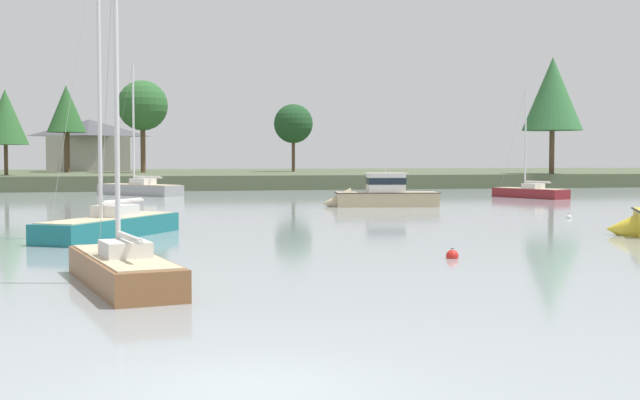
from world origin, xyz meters
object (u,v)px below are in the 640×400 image
(sailboat_teal, at_px, (110,231))
(mooring_buoy_white, at_px, (569,217))
(sailboat_grey, at_px, (140,192))
(cruiser_sand, at_px, (376,199))
(sailboat_wood, at_px, (123,278))
(sailboat_maroon, at_px, (530,195))
(mooring_buoy_red, at_px, (452,256))

(sailboat_teal, relative_size, mooring_buoy_white, 36.08)
(sailboat_grey, distance_m, mooring_buoy_white, 43.79)
(cruiser_sand, bearing_deg, sailboat_wood, -116.11)
(sailboat_maroon, distance_m, mooring_buoy_red, 46.92)
(sailboat_grey, xyz_separation_m, mooring_buoy_red, (10.47, -53.47, -0.21))
(mooring_buoy_white, xyz_separation_m, mooring_buoy_red, (-13.70, -16.96, 0.02))
(sailboat_maroon, bearing_deg, cruiser_sand, -149.92)
(sailboat_wood, bearing_deg, sailboat_grey, 89.37)
(sailboat_teal, relative_size, mooring_buoy_red, 28.14)
(cruiser_sand, bearing_deg, mooring_buoy_white, -62.07)
(sailboat_grey, xyz_separation_m, cruiser_sand, (16.67, -22.35, 0.27))
(sailboat_grey, bearing_deg, mooring_buoy_red, -78.92)
(sailboat_teal, distance_m, mooring_buoy_white, 26.37)
(sailboat_grey, bearing_deg, sailboat_teal, -91.87)
(sailboat_maroon, xyz_separation_m, sailboat_teal, (-34.91, -30.34, 0.06))
(mooring_buoy_red, bearing_deg, cruiser_sand, 78.74)
(sailboat_maroon, relative_size, sailboat_grey, 0.80)
(sailboat_wood, bearing_deg, cruiser_sand, 63.89)
(sailboat_grey, distance_m, cruiser_sand, 27.88)
(sailboat_grey, relative_size, sailboat_teal, 0.93)
(sailboat_wood, xyz_separation_m, mooring_buoy_white, (24.81, 21.14, -0.17))
(sailboat_grey, distance_m, sailboat_wood, 57.66)
(sailboat_grey, xyz_separation_m, sailboat_teal, (-1.40, -42.94, 0.00))
(cruiser_sand, height_order, sailboat_wood, sailboat_wood)
(sailboat_teal, height_order, sailboat_wood, sailboat_teal)
(mooring_buoy_white, bearing_deg, cruiser_sand, 117.93)
(sailboat_maroon, distance_m, sailboat_wood, 56.53)
(sailboat_maroon, xyz_separation_m, sailboat_grey, (-33.51, 12.60, 0.06))
(sailboat_maroon, height_order, mooring_buoy_white, sailboat_maroon)
(sailboat_grey, relative_size, mooring_buoy_white, 33.70)
(cruiser_sand, distance_m, mooring_buoy_red, 31.73)
(sailboat_grey, bearing_deg, cruiser_sand, -53.29)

